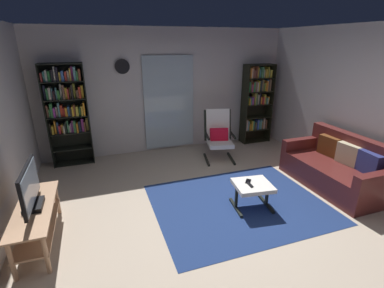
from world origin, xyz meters
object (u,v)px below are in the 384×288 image
at_px(tv_remote, 250,185).
at_px(cell_phone, 248,181).
at_px(bookshelf_near_tv, 67,108).
at_px(tv_stand, 37,218).
at_px(bookshelf_near_sofa, 256,99).
at_px(lounge_armchair, 219,134).
at_px(ottoman, 253,188).
at_px(television, 30,189).
at_px(wall_clock, 122,66).
at_px(leather_sofa, 337,168).

relative_size(tv_remote, cell_phone, 1.03).
relative_size(bookshelf_near_tv, cell_phone, 13.95).
bearing_deg(tv_stand, bookshelf_near_tv, 82.78).
distance_m(bookshelf_near_tv, bookshelf_near_sofa, 4.11).
bearing_deg(bookshelf_near_tv, lounge_armchair, -14.70).
distance_m(bookshelf_near_tv, ottoman, 3.72).
distance_m(television, tv_remote, 2.78).
bearing_deg(tv_remote, wall_clock, 119.24).
height_order(bookshelf_near_sofa, ottoman, bookshelf_near_sofa).
xyz_separation_m(leather_sofa, tv_remote, (-1.76, -0.15, 0.08)).
distance_m(tv_stand, leather_sofa, 4.52).
distance_m(leather_sofa, cell_phone, 1.73).
bearing_deg(bookshelf_near_sofa, leather_sofa, -87.42).
relative_size(ottoman, tv_remote, 4.02).
height_order(bookshelf_near_tv, ottoman, bookshelf_near_tv).
xyz_separation_m(bookshelf_near_tv, lounge_armchair, (2.83, -0.74, -0.60)).
distance_m(ottoman, tv_remote, 0.11).
height_order(television, leather_sofa, television).
xyz_separation_m(leather_sofa, cell_phone, (-1.73, -0.05, 0.08)).
distance_m(bookshelf_near_sofa, wall_clock, 3.12).
bearing_deg(bookshelf_near_sofa, lounge_armchair, -151.12).
bearing_deg(bookshelf_near_sofa, wall_clock, 176.74).
bearing_deg(tv_remote, cell_phone, 74.79).
xyz_separation_m(tv_stand, tv_remote, (2.76, -0.25, 0.08)).
bearing_deg(bookshelf_near_tv, wall_clock, 6.83).
xyz_separation_m(tv_stand, bookshelf_near_sofa, (4.41, 2.36, 0.71)).
relative_size(ottoman, wall_clock, 2.00).
xyz_separation_m(tv_stand, ottoman, (2.83, -0.22, -0.00)).
bearing_deg(ottoman, bookshelf_near_sofa, 58.39).
distance_m(leather_sofa, tv_remote, 1.77).
distance_m(bookshelf_near_sofa, ottoman, 3.10).
distance_m(television, leather_sofa, 4.54).
xyz_separation_m(tv_stand, cell_phone, (2.79, -0.14, 0.07)).
relative_size(television, bookshelf_near_sofa, 0.44).
relative_size(bookshelf_near_sofa, ottoman, 3.17).
relative_size(television, leather_sofa, 0.48).
bearing_deg(wall_clock, television, -118.79).
bearing_deg(bookshelf_near_tv, tv_remote, -47.09).
xyz_separation_m(television, tv_remote, (2.76, -0.22, -0.33)).
distance_m(tv_stand, wall_clock, 3.27).
height_order(tv_remote, wall_clock, wall_clock).
height_order(bookshelf_near_sofa, leather_sofa, bookshelf_near_sofa).
distance_m(bookshelf_near_tv, wall_clock, 1.32).
relative_size(bookshelf_near_sofa, tv_remote, 12.75).
xyz_separation_m(lounge_armchair, cell_phone, (-0.34, -1.79, -0.14)).
relative_size(bookshelf_near_sofa, leather_sofa, 1.08).
bearing_deg(lounge_armchair, cell_phone, -100.79).
relative_size(leather_sofa, lounge_armchair, 1.67).
relative_size(television, tv_remote, 5.65).
bearing_deg(bookshelf_near_tv, leather_sofa, -30.55).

